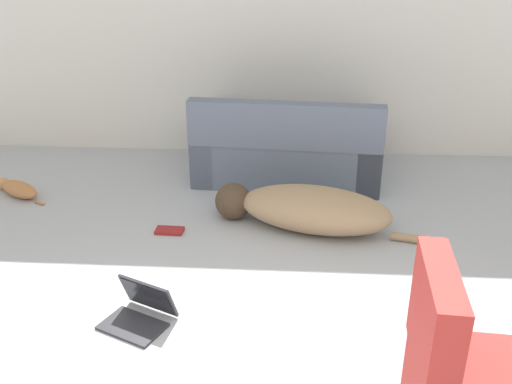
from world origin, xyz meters
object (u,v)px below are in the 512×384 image
(dog, at_px, (307,209))
(cat, at_px, (17,189))
(couch, at_px, (288,150))
(laptop_open, at_px, (142,308))
(book_red, at_px, (169,231))

(dog, bearing_deg, cat, 3.13)
(dog, distance_m, cat, 2.46)
(couch, height_order, dog, couch)
(dog, height_order, laptop_open, dog)
(dog, xyz_separation_m, book_red, (-1.01, -0.13, -0.15))
(couch, xyz_separation_m, dog, (0.15, -1.00, -0.10))
(cat, distance_m, laptop_open, 2.18)
(couch, bearing_deg, cat, 18.48)
(couch, height_order, book_red, couch)
(dog, relative_size, book_red, 7.75)
(book_red, bearing_deg, dog, 7.58)
(couch, relative_size, cat, 3.01)
(couch, relative_size, dog, 1.03)
(cat, bearing_deg, book_red, -169.41)
(couch, bearing_deg, book_red, 57.34)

